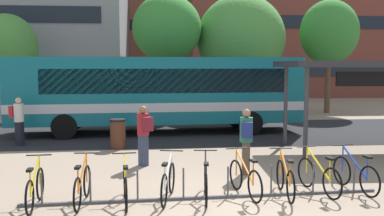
{
  "coord_description": "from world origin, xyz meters",
  "views": [
    {
      "loc": [
        -1.44,
        -8.64,
        2.89
      ],
      "look_at": [
        -0.3,
        4.48,
        1.57
      ],
      "focal_mm": 40.17,
      "sensor_mm": 36.0,
      "label": 1
    }
  ],
  "objects_px": {
    "parked_bicycle_orange_1": "(82,186)",
    "parked_bicycle_yellow_2": "(125,186)",
    "transit_shelter": "(366,67)",
    "street_tree_3": "(329,33)",
    "commuter_maroon_pack_3": "(144,131)",
    "street_tree_0": "(167,29)",
    "city_bus": "(157,91)",
    "parked_bicycle_white_3": "(168,183)",
    "parked_bicycle_black_4": "(206,182)",
    "parked_bicycle_orange_5": "(245,179)",
    "commuter_navy_pack_2": "(246,137)",
    "parked_bicycle_yellow_7": "(319,176)",
    "street_tree_2": "(241,39)",
    "parked_bicycle_blue_8": "(355,175)",
    "street_tree_1": "(7,47)",
    "trash_bin": "(118,134)",
    "commuter_red_pack_0": "(18,118)",
    "parked_bicycle_yellow_0": "(35,189)",
    "parked_bicycle_orange_6": "(285,179)"
  },
  "relations": [
    {
      "from": "commuter_red_pack_0",
      "to": "parked_bicycle_yellow_0",
      "type": "bearing_deg",
      "value": -43.44
    },
    {
      "from": "parked_bicycle_orange_1",
      "to": "parked_bicycle_yellow_2",
      "type": "bearing_deg",
      "value": -93.89
    },
    {
      "from": "city_bus",
      "to": "parked_bicycle_white_3",
      "type": "distance_m",
      "value": 9.37
    },
    {
      "from": "parked_bicycle_yellow_0",
      "to": "commuter_maroon_pack_3",
      "type": "relative_size",
      "value": 1.0
    },
    {
      "from": "commuter_red_pack_0",
      "to": "street_tree_1",
      "type": "height_order",
      "value": "street_tree_1"
    },
    {
      "from": "parked_bicycle_blue_8",
      "to": "parked_bicycle_orange_5",
      "type": "bearing_deg",
      "value": 83.29
    },
    {
      "from": "transit_shelter",
      "to": "trash_bin",
      "type": "distance_m",
      "value": 8.67
    },
    {
      "from": "parked_bicycle_orange_6",
      "to": "street_tree_1",
      "type": "height_order",
      "value": "street_tree_1"
    },
    {
      "from": "parked_bicycle_blue_8",
      "to": "trash_bin",
      "type": "relative_size",
      "value": 1.65
    },
    {
      "from": "parked_bicycle_orange_1",
      "to": "street_tree_3",
      "type": "distance_m",
      "value": 20.47
    },
    {
      "from": "city_bus",
      "to": "transit_shelter",
      "type": "xyz_separation_m",
      "value": [
        6.93,
        -4.45,
        1.04
      ]
    },
    {
      "from": "parked_bicycle_yellow_2",
      "to": "commuter_navy_pack_2",
      "type": "xyz_separation_m",
      "value": [
        3.01,
        2.18,
        0.62
      ]
    },
    {
      "from": "parked_bicycle_blue_8",
      "to": "street_tree_2",
      "type": "xyz_separation_m",
      "value": [
        0.53,
        16.03,
        4.06
      ]
    },
    {
      "from": "commuter_maroon_pack_3",
      "to": "street_tree_3",
      "type": "relative_size",
      "value": 0.26
    },
    {
      "from": "parked_bicycle_orange_5",
      "to": "commuter_maroon_pack_3",
      "type": "distance_m",
      "value": 3.89
    },
    {
      "from": "parked_bicycle_orange_1",
      "to": "commuter_navy_pack_2",
      "type": "relative_size",
      "value": 0.99
    },
    {
      "from": "commuter_maroon_pack_3",
      "to": "street_tree_0",
      "type": "height_order",
      "value": "street_tree_0"
    },
    {
      "from": "street_tree_2",
      "to": "parked_bicycle_yellow_2",
      "type": "bearing_deg",
      "value": -109.1
    },
    {
      "from": "parked_bicycle_orange_1",
      "to": "street_tree_3",
      "type": "relative_size",
      "value": 0.26
    },
    {
      "from": "parked_bicycle_orange_5",
      "to": "commuter_navy_pack_2",
      "type": "distance_m",
      "value": 1.99
    },
    {
      "from": "parked_bicycle_white_3",
      "to": "commuter_maroon_pack_3",
      "type": "xyz_separation_m",
      "value": [
        -0.59,
        3.24,
        0.62
      ]
    },
    {
      "from": "parked_bicycle_yellow_0",
      "to": "commuter_maroon_pack_3",
      "type": "distance_m",
      "value": 4.11
    },
    {
      "from": "parked_bicycle_white_3",
      "to": "street_tree_2",
      "type": "xyz_separation_m",
      "value": [
        4.83,
        16.34,
        4.06
      ]
    },
    {
      "from": "commuter_navy_pack_2",
      "to": "commuter_maroon_pack_3",
      "type": "xyz_separation_m",
      "value": [
        -2.71,
        1.25,
        -0.0
      ]
    },
    {
      "from": "parked_bicycle_yellow_7",
      "to": "street_tree_3",
      "type": "bearing_deg",
      "value": -35.3
    },
    {
      "from": "city_bus",
      "to": "street_tree_0",
      "type": "bearing_deg",
      "value": -98.76
    },
    {
      "from": "parked_bicycle_orange_1",
      "to": "parked_bicycle_yellow_2",
      "type": "distance_m",
      "value": 0.89
    },
    {
      "from": "parked_bicycle_yellow_2",
      "to": "commuter_navy_pack_2",
      "type": "bearing_deg",
      "value": -59.41
    },
    {
      "from": "parked_bicycle_yellow_2",
      "to": "transit_shelter",
      "type": "distance_m",
      "value": 9.45
    },
    {
      "from": "parked_bicycle_yellow_2",
      "to": "parked_bicycle_black_4",
      "type": "bearing_deg",
      "value": -90.12
    },
    {
      "from": "commuter_red_pack_0",
      "to": "street_tree_0",
      "type": "relative_size",
      "value": 0.25
    },
    {
      "from": "parked_bicycle_black_4",
      "to": "parked_bicycle_yellow_7",
      "type": "distance_m",
      "value": 2.61
    },
    {
      "from": "parked_bicycle_orange_5",
      "to": "trash_bin",
      "type": "xyz_separation_m",
      "value": [
        -3.26,
        5.71,
        0.13
      ]
    },
    {
      "from": "parked_bicycle_yellow_2",
      "to": "street_tree_0",
      "type": "relative_size",
      "value": 0.25
    },
    {
      "from": "parked_bicycle_blue_8",
      "to": "commuter_red_pack_0",
      "type": "xyz_separation_m",
      "value": [
        -9.45,
        6.45,
        0.61
      ]
    },
    {
      "from": "parked_bicycle_orange_5",
      "to": "street_tree_3",
      "type": "relative_size",
      "value": 0.25
    },
    {
      "from": "parked_bicycle_white_3",
      "to": "trash_bin",
      "type": "xyz_separation_m",
      "value": [
        -1.56,
        5.86,
        0.13
      ]
    },
    {
      "from": "parked_bicycle_white_3",
      "to": "street_tree_0",
      "type": "height_order",
      "value": "street_tree_0"
    },
    {
      "from": "parked_bicycle_blue_8",
      "to": "street_tree_2",
      "type": "distance_m",
      "value": 16.54
    },
    {
      "from": "parked_bicycle_black_4",
      "to": "street_tree_2",
      "type": "bearing_deg",
      "value": -8.11
    },
    {
      "from": "commuter_navy_pack_2",
      "to": "commuter_maroon_pack_3",
      "type": "relative_size",
      "value": 1.01
    },
    {
      "from": "parked_bicycle_orange_5",
      "to": "city_bus",
      "type": "bearing_deg",
      "value": -0.57
    },
    {
      "from": "parked_bicycle_yellow_2",
      "to": "parked_bicycle_orange_5",
      "type": "height_order",
      "value": "same"
    },
    {
      "from": "street_tree_2",
      "to": "street_tree_3",
      "type": "relative_size",
      "value": 1.04
    },
    {
      "from": "parked_bicycle_yellow_2",
      "to": "trash_bin",
      "type": "bearing_deg",
      "value": 0.86
    },
    {
      "from": "city_bus",
      "to": "trash_bin",
      "type": "distance_m",
      "value": 3.87
    },
    {
      "from": "parked_bicycle_orange_5",
      "to": "street_tree_3",
      "type": "xyz_separation_m",
      "value": [
        8.37,
        15.83,
        4.41
      ]
    },
    {
      "from": "city_bus",
      "to": "commuter_navy_pack_2",
      "type": "distance_m",
      "value": 7.67
    },
    {
      "from": "parked_bicycle_yellow_7",
      "to": "street_tree_1",
      "type": "height_order",
      "value": "street_tree_1"
    },
    {
      "from": "city_bus",
      "to": "parked_bicycle_orange_1",
      "type": "distance_m",
      "value": 9.61
    }
  ]
}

